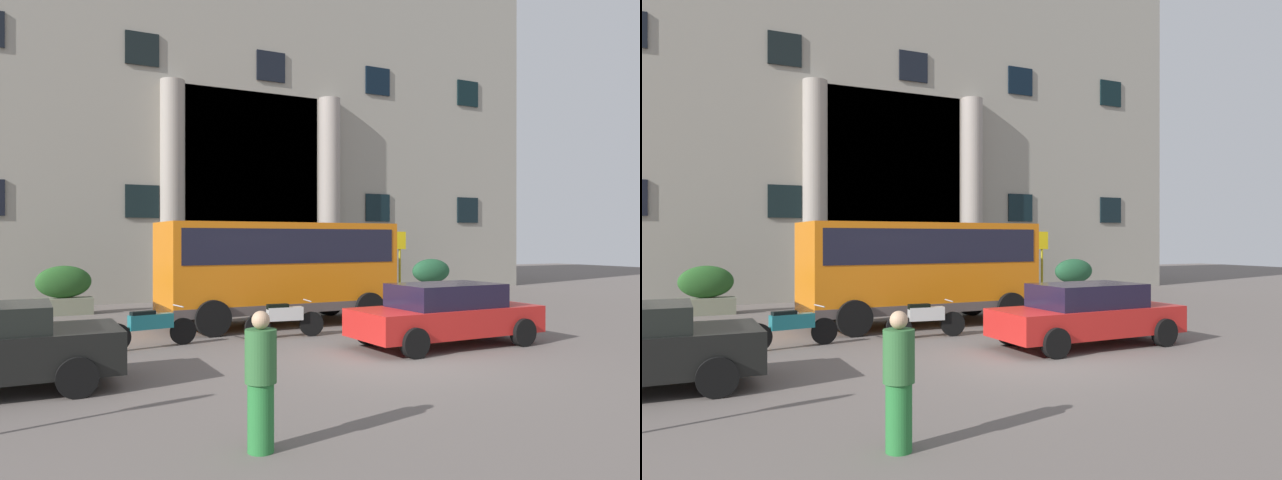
# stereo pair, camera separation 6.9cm
# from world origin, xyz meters

# --- Properties ---
(ground_plane) EXTENTS (80.00, 64.00, 0.12)m
(ground_plane) POSITION_xyz_m (0.00, 0.00, -0.06)
(ground_plane) COLOR #645B57
(office_building_facade) EXTENTS (32.11, 9.71, 17.19)m
(office_building_facade) POSITION_xyz_m (0.01, 17.48, 8.58)
(office_building_facade) COLOR gray
(office_building_facade) RESTS_ON ground_plane
(orange_minibus) EXTENTS (6.40, 2.68, 2.82)m
(orange_minibus) POSITION_xyz_m (-0.19, 5.50, 1.68)
(orange_minibus) COLOR orange
(orange_minibus) RESTS_ON ground_plane
(bus_stop_sign) EXTENTS (0.44, 0.08, 2.63)m
(bus_stop_sign) POSITION_xyz_m (4.98, 7.16, 1.63)
(bus_stop_sign) COLOR #9F921B
(bus_stop_sign) RESTS_ON ground_plane
(hedge_planter_entrance_right) EXTENTS (1.90, 0.92, 1.55)m
(hedge_planter_entrance_right) POSITION_xyz_m (8.81, 10.51, 0.75)
(hedge_planter_entrance_right) COLOR gray
(hedge_planter_entrance_right) RESTS_ON ground_plane
(hedge_planter_west) EXTENTS (1.60, 0.91, 1.45)m
(hedge_planter_west) POSITION_xyz_m (0.16, 10.40, 0.70)
(hedge_planter_west) COLOR gray
(hedge_planter_west) RESTS_ON ground_plane
(hedge_planter_entrance_left) EXTENTS (2.04, 0.98, 1.51)m
(hedge_planter_entrance_left) POSITION_xyz_m (4.76, 10.87, 0.73)
(hedge_planter_entrance_left) COLOR slate
(hedge_planter_entrance_left) RESTS_ON ground_plane
(hedge_planter_far_west) EXTENTS (1.72, 0.71, 1.54)m
(hedge_planter_far_west) POSITION_xyz_m (-5.40, 10.51, 0.75)
(hedge_planter_far_west) COLOR gray
(hedge_planter_far_west) RESTS_ON ground_plane
(parked_estate_mid) EXTENTS (4.38, 1.98, 1.39)m
(parked_estate_mid) POSITION_xyz_m (1.90, 0.79, 0.71)
(parked_estate_mid) COLOR red
(parked_estate_mid) RESTS_ON ground_plane
(motorcycle_near_kerb) EXTENTS (1.96, 0.55, 0.89)m
(motorcycle_near_kerb) POSITION_xyz_m (-0.94, 3.38, 0.46)
(motorcycle_near_kerb) COLOR black
(motorcycle_near_kerb) RESTS_ON ground_plane
(motorcycle_far_end) EXTENTS (2.09, 0.63, 0.89)m
(motorcycle_far_end) POSITION_xyz_m (-4.10, 3.42, 0.46)
(motorcycle_far_end) COLOR black
(motorcycle_far_end) RESTS_ON ground_plane
(scooter_by_planter) EXTENTS (2.00, 0.55, 0.89)m
(scooter_by_planter) POSITION_xyz_m (5.14, 3.34, 0.46)
(scooter_by_planter) COLOR black
(scooter_by_planter) RESTS_ON ground_plane
(pedestrian_man_red_shirt) EXTENTS (0.36, 0.36, 1.58)m
(pedestrian_man_red_shirt) POSITION_xyz_m (-4.19, -3.63, 0.79)
(pedestrian_man_red_shirt) COLOR #267133
(pedestrian_man_red_shirt) RESTS_ON ground_plane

